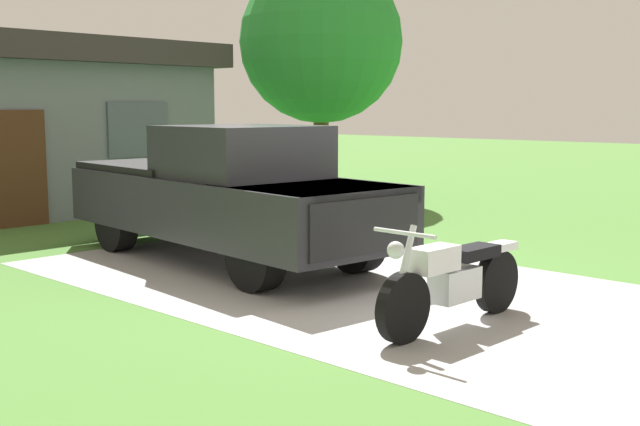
% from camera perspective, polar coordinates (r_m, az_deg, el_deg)
% --- Properties ---
extents(ground_plane, '(80.00, 80.00, 0.00)m').
position_cam_1_polar(ground_plane, '(9.67, 2.48, -5.20)').
color(ground_plane, '#497933').
extents(driveway_pad, '(4.79, 8.83, 0.01)m').
position_cam_1_polar(driveway_pad, '(9.67, 2.48, -5.18)').
color(driveway_pad, '#A2A2A2').
rests_on(driveway_pad, ground).
extents(motorcycle, '(2.21, 0.70, 1.09)m').
position_cam_1_polar(motorcycle, '(7.86, 9.51, -4.76)').
color(motorcycle, black).
rests_on(motorcycle, ground).
extents(pickup_truck, '(2.49, 5.77, 1.90)m').
position_cam_1_polar(pickup_truck, '(11.18, -6.96, 1.44)').
color(pickup_truck, black).
rests_on(pickup_truck, ground).
extents(shade_tree, '(3.81, 3.81, 5.58)m').
position_cam_1_polar(shade_tree, '(18.87, 0.08, 12.22)').
color(shade_tree, brown).
rests_on(shade_tree, ground).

